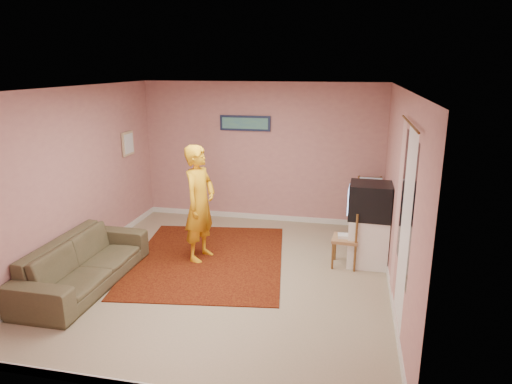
% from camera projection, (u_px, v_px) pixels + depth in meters
% --- Properties ---
extents(ground, '(5.00, 5.00, 0.00)m').
position_uv_depth(ground, '(227.00, 275.00, 6.49)').
color(ground, tan).
rests_on(ground, ground).
extents(wall_back, '(4.50, 0.02, 2.60)m').
position_uv_depth(wall_back, '(261.00, 153.00, 8.50)').
color(wall_back, tan).
rests_on(wall_back, ground).
extents(wall_front, '(4.50, 0.02, 2.60)m').
position_uv_depth(wall_front, '(144.00, 263.00, 3.79)').
color(wall_front, tan).
rests_on(wall_front, ground).
extents(wall_left, '(0.02, 5.00, 2.60)m').
position_uv_depth(wall_left, '(75.00, 179.00, 6.59)').
color(wall_left, tan).
rests_on(wall_left, ground).
extents(wall_right, '(0.02, 5.00, 2.60)m').
position_uv_depth(wall_right, '(399.00, 196.00, 5.69)').
color(wall_right, tan).
rests_on(wall_right, ground).
extents(ceiling, '(4.50, 5.00, 0.02)m').
position_uv_depth(ceiling, '(223.00, 88.00, 5.79)').
color(ceiling, silver).
rests_on(ceiling, wall_back).
extents(baseboard_back, '(4.50, 0.02, 0.10)m').
position_uv_depth(baseboard_back, '(261.00, 217.00, 8.82)').
color(baseboard_back, silver).
rests_on(baseboard_back, ground).
extents(baseboard_left, '(0.02, 5.00, 0.10)m').
position_uv_depth(baseboard_left, '(84.00, 258.00, 6.92)').
color(baseboard_left, silver).
rests_on(baseboard_left, ground).
extents(baseboard_right, '(0.02, 5.00, 0.10)m').
position_uv_depth(baseboard_right, '(390.00, 287.00, 6.03)').
color(baseboard_right, silver).
rests_on(baseboard_right, ground).
extents(window, '(0.01, 1.10, 1.50)m').
position_uv_depth(window, '(407.00, 206.00, 4.81)').
color(window, black).
rests_on(window, wall_right).
extents(curtain_sheer, '(0.01, 0.75, 2.10)m').
position_uv_depth(curtain_sheer, '(405.00, 229.00, 4.72)').
color(curtain_sheer, white).
rests_on(curtain_sheer, wall_right).
extents(curtain_floral, '(0.01, 0.35, 2.10)m').
position_uv_depth(curtain_floral, '(398.00, 208.00, 5.38)').
color(curtain_floral, beige).
rests_on(curtain_floral, wall_right).
extents(curtain_rod, '(0.02, 1.40, 0.02)m').
position_uv_depth(curtain_rod, '(410.00, 123.00, 4.58)').
color(curtain_rod, brown).
rests_on(curtain_rod, wall_right).
extents(picture_back, '(0.95, 0.04, 0.28)m').
position_uv_depth(picture_back, '(245.00, 123.00, 8.38)').
color(picture_back, '#161F3C').
rests_on(picture_back, wall_back).
extents(picture_left, '(0.04, 0.38, 0.42)m').
position_uv_depth(picture_left, '(128.00, 143.00, 8.02)').
color(picture_left, tan).
rests_on(picture_left, wall_left).
extents(area_rug, '(2.61, 3.09, 0.01)m').
position_uv_depth(area_rug, '(208.00, 259.00, 7.02)').
color(area_rug, black).
rests_on(area_rug, ground).
extents(tv_cabinet, '(0.57, 0.52, 0.73)m').
position_uv_depth(tv_cabinet, '(367.00, 241.00, 6.76)').
color(tv_cabinet, white).
rests_on(tv_cabinet, ground).
extents(crt_tv, '(0.63, 0.57, 0.52)m').
position_uv_depth(crt_tv, '(370.00, 201.00, 6.59)').
color(crt_tv, black).
rests_on(crt_tv, tv_cabinet).
extents(chair_a, '(0.47, 0.45, 0.54)m').
position_uv_depth(chair_a, '(369.00, 200.00, 7.97)').
color(chair_a, '#AB7D53').
rests_on(chair_a, ground).
extents(dvd_player, '(0.35, 0.27, 0.05)m').
position_uv_depth(dvd_player, '(369.00, 204.00, 7.98)').
color(dvd_player, silver).
rests_on(dvd_player, chair_a).
extents(blue_throw, '(0.38, 0.05, 0.40)m').
position_uv_depth(blue_throw, '(370.00, 189.00, 7.95)').
color(blue_throw, '#96C4F6').
rests_on(blue_throw, chair_a).
extents(chair_b, '(0.40, 0.42, 0.47)m').
position_uv_depth(chair_b, '(346.00, 232.00, 6.66)').
color(chair_b, '#AB7D53').
rests_on(chair_b, ground).
extents(game_console, '(0.23, 0.18, 0.05)m').
position_uv_depth(game_console, '(346.00, 236.00, 6.68)').
color(game_console, silver).
rests_on(game_console, chair_b).
extents(sofa, '(0.86, 2.18, 0.64)m').
position_uv_depth(sofa, '(84.00, 263.00, 6.13)').
color(sofa, '#4C462E').
rests_on(sofa, ground).
extents(person, '(0.55, 0.72, 1.77)m').
position_uv_depth(person, '(200.00, 203.00, 6.82)').
color(person, gold).
rests_on(person, ground).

